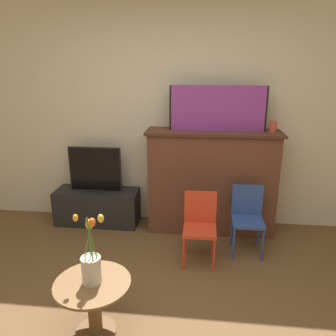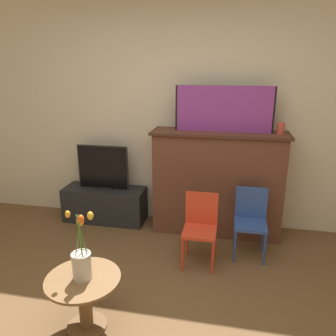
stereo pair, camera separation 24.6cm
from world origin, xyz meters
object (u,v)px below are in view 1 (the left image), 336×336
Objects in this scene: chair_blue at (247,215)px; painting at (218,109)px; tv_monitor at (95,170)px; chair_red at (200,223)px; vase_tulips at (91,264)px.

painting is at bearing 126.29° from chair_blue.
tv_monitor is 0.91× the size of chair_red.
painting is 1.58m from tv_monitor.
painting reaches higher than vase_tulips.
painting is 1.16m from chair_blue.
chair_red is at bearing -153.51° from chair_blue.
vase_tulips reaches higher than chair_blue.
chair_blue is at bearing -14.51° from tv_monitor.
vase_tulips is at bearing -133.32° from chair_blue.
vase_tulips is at bearing -116.75° from painting.
chair_blue is at bearing -53.71° from painting.
chair_blue is at bearing 46.68° from vase_tulips.
painting reaches higher than tv_monitor.
tv_monitor is 1.80m from chair_blue.
chair_red is (1.25, -0.68, -0.28)m from tv_monitor.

